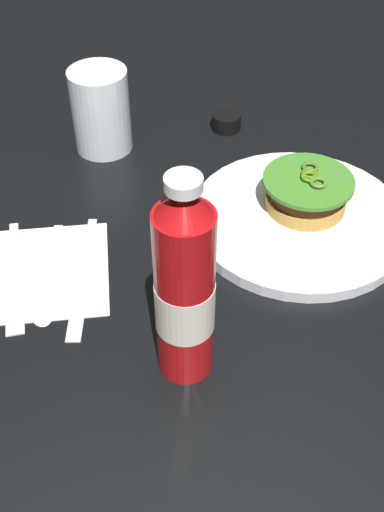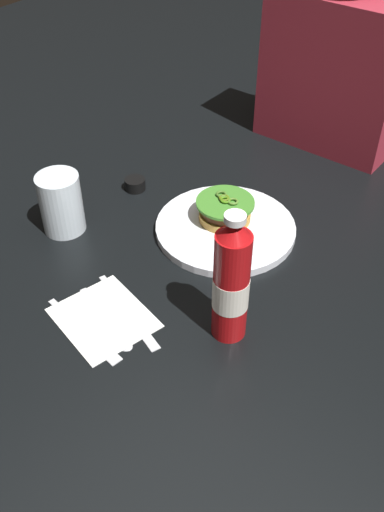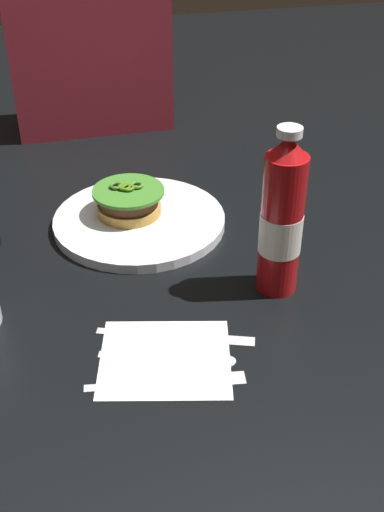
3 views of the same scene
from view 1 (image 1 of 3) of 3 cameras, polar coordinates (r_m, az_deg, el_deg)
name	(u,v)px [view 1 (image 1 of 3)]	position (r m, az deg, el deg)	size (l,w,h in m)	color
ground_plane	(243,214)	(0.90, 4.61, 3.72)	(3.00, 3.00, 0.00)	black
dinner_plate	(298,219)	(0.89, 9.47, 3.26)	(0.30, 0.30, 0.02)	white
burger_sandwich	(307,192)	(0.89, 10.21, 5.62)	(0.12, 0.12, 0.05)	#BF8B3C
ketchup_bottle	(185,291)	(0.63, -0.66, -3.16)	(0.06, 0.06, 0.26)	#B11013
water_glass	(101,110)	(1.01, -8.14, 12.74)	(0.09, 0.09, 0.13)	silver
condiment_cup	(226,121)	(1.07, 3.09, 11.92)	(0.05, 0.05, 0.03)	black
napkin	(50,271)	(0.83, -12.58, -1.28)	(0.17, 0.15, 0.00)	white
fork_utensil	(14,282)	(0.82, -15.61, -2.29)	(0.20, 0.05, 0.00)	silver
spoon_utensil	(46,285)	(0.81, -12.89, -2.53)	(0.17, 0.07, 0.00)	silver
butter_knife	(82,281)	(0.81, -9.79, -2.21)	(0.21, 0.09, 0.00)	silver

